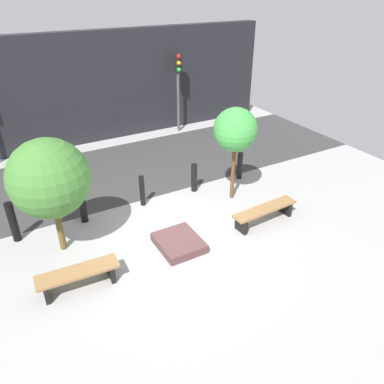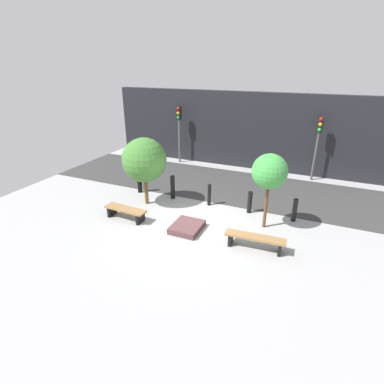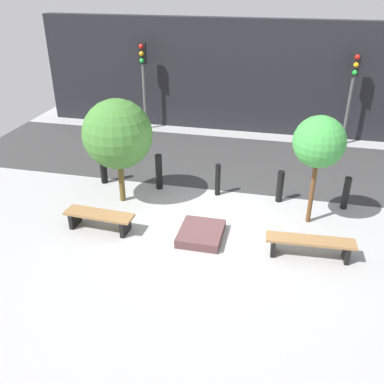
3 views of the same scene
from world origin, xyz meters
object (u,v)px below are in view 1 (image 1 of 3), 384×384
tree_behind_right_bench (235,130)px  bollard_far_left (13,222)px  traffic_light_mid_west (178,78)px  bollard_far_right (240,166)px  tree_behind_left_bench (49,179)px  bench_right (265,212)px  bollard_left (82,205)px  bench_left (78,275)px  bollard_center (142,191)px  bollard_right (194,178)px  planter_bed (179,243)px

tree_behind_right_bench → bollard_far_left: (-6.03, 0.93, -1.63)m
traffic_light_mid_west → bollard_far_left: bearing=-145.7°
tree_behind_right_bench → traffic_light_mid_west: bearing=77.7°
bollard_far_right → tree_behind_right_bench: bearing=-135.7°
tree_behind_left_bench → bollard_far_right: 6.29m
bench_right → bollard_left: bollard_left is taller
bollard_left → bollard_far_right: size_ratio=1.17×
bench_right → bench_left: bearing=176.9°
tree_behind_left_bench → tree_behind_right_bench: 5.08m
bollard_far_left → bollard_far_right: 6.99m
bench_left → tree_behind_left_bench: size_ratio=0.61×
bollard_center → bollard_right: bollard_center is taller
bollard_far_left → bollard_right: (5.24, 0.00, -0.09)m
bench_left → tree_behind_left_bench: 2.25m
bench_right → bollard_center: 3.56m
bollard_far_left → bollard_left: bearing=0.0°
bench_right → traffic_light_mid_west: size_ratio=0.61×
planter_bed → bollard_far_left: bollard_far_left is taller
bollard_left → tree_behind_right_bench: bearing=-12.3°
bollard_right → traffic_light_mid_west: traffic_light_mid_west is taller
bench_left → traffic_light_mid_west: (6.37, 7.48, 1.96)m
planter_bed → bollard_far_right: bearing=33.2°
bollard_left → bollard_far_right: bollard_left is taller
tree_behind_right_bench → bollard_far_right: (0.96, 0.93, -1.72)m
tree_behind_left_bench → planter_bed: bearing=-28.1°
planter_bed → bollard_far_right: size_ratio=1.30×
traffic_light_mid_west → bench_left: bearing=-130.4°
bollard_far_left → bollard_right: bearing=0.0°
bollard_far_left → planter_bed: bearing=-33.2°
bench_left → bench_right: bench_right is taller
bench_left → bench_right: (5.08, 0.00, 0.01)m
tree_behind_left_bench → tree_behind_right_bench: tree_behind_left_bench is taller
tree_behind_left_bench → bollard_left: size_ratio=2.70×
tree_behind_left_bench → bollard_far_left: 1.94m
bollard_center → bollard_right: (1.75, 0.00, -0.02)m
tree_behind_left_bench → bollard_left: tree_behind_left_bench is taller
planter_bed → bollard_center: (0.00, 2.29, 0.36)m
planter_bed → tree_behind_right_bench: bearing=28.1°
tree_behind_left_bench → bollard_right: size_ratio=3.15×
planter_bed → bollard_far_right: 4.19m
bench_left → planter_bed: bench_left is taller
bollard_left → bollard_center: size_ratio=1.13×
tree_behind_left_bench → bollard_far_left: (-0.96, 0.93, -1.41)m
bench_right → bollard_far_right: (0.96, 2.49, 0.12)m
bench_left → bollard_far_right: 6.53m
bench_right → traffic_light_mid_west: bearing=77.1°
bollard_left → bollard_right: bollard_left is taller
bollard_left → bollard_far_right: (5.24, 0.00, -0.08)m
bollard_right → traffic_light_mid_west: bearing=67.3°
tree_behind_right_bench → traffic_light_mid_west: size_ratio=0.86×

